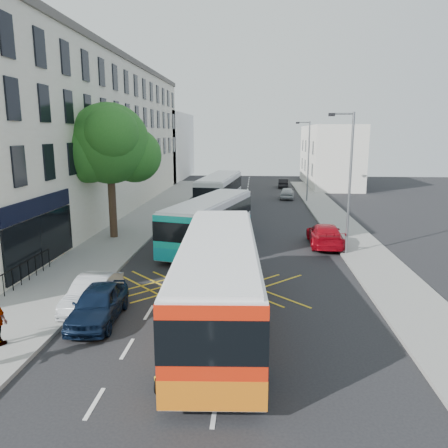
% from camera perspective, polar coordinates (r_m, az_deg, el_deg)
% --- Properties ---
extents(ground, '(120.00, 120.00, 0.00)m').
position_cam_1_polar(ground, '(14.84, -0.08, -16.39)').
color(ground, black).
rests_on(ground, ground).
extents(pavement_left, '(5.00, 70.00, 0.15)m').
position_cam_1_polar(pavement_left, '(30.40, -14.15, -1.75)').
color(pavement_left, gray).
rests_on(pavement_left, ground).
extents(pavement_right, '(3.00, 70.00, 0.15)m').
position_cam_1_polar(pavement_right, '(29.62, 16.75, -2.25)').
color(pavement_right, gray).
rests_on(pavement_right, ground).
extents(terrace_main, '(8.30, 45.00, 13.50)m').
position_cam_1_polar(terrace_main, '(40.41, -17.95, 10.88)').
color(terrace_main, beige).
rests_on(terrace_main, ground).
extents(terrace_far, '(8.00, 20.00, 10.00)m').
position_cam_1_polar(terrace_far, '(69.70, -8.42, 10.03)').
color(terrace_far, silver).
rests_on(terrace_far, ground).
extents(building_right, '(6.00, 18.00, 8.00)m').
position_cam_1_polar(building_right, '(61.94, 13.59, 8.70)').
color(building_right, silver).
rests_on(building_right, ground).
extents(street_tree, '(6.30, 5.70, 8.80)m').
position_cam_1_polar(street_tree, '(29.58, -14.80, 10.03)').
color(street_tree, '#382619').
rests_on(street_tree, pavement_left).
extents(lamp_near, '(1.45, 0.15, 8.00)m').
position_cam_1_polar(lamp_near, '(25.70, 15.94, 6.01)').
color(lamp_near, slate).
rests_on(lamp_near, pavement_right).
extents(lamp_far, '(1.45, 0.15, 8.00)m').
position_cam_1_polar(lamp_far, '(45.41, 10.84, 8.58)').
color(lamp_far, slate).
rests_on(lamp_far, pavement_right).
extents(railings, '(0.08, 5.60, 1.14)m').
position_cam_1_polar(railings, '(22.13, -25.04, -5.86)').
color(railings, black).
rests_on(railings, pavement_left).
extents(bus_near, '(3.38, 11.83, 3.29)m').
position_cam_1_polar(bus_near, '(16.13, -0.69, -7.30)').
color(bus_near, silver).
rests_on(bus_near, ground).
extents(bus_mid, '(5.05, 10.84, 2.97)m').
position_cam_1_polar(bus_mid, '(27.51, -1.90, 0.38)').
color(bus_mid, silver).
rests_on(bus_mid, ground).
extents(bus_far, '(3.67, 11.31, 3.12)m').
position_cam_1_polar(bus_far, '(41.31, -0.54, 4.34)').
color(bus_far, silver).
rests_on(bus_far, ground).
extents(motorbike, '(0.68, 2.03, 1.80)m').
position_cam_1_polar(motorbike, '(13.13, -7.42, -16.32)').
color(motorbike, black).
rests_on(motorbike, ground).
extents(parked_car_blue, '(1.81, 4.09, 1.37)m').
position_cam_1_polar(parked_car_blue, '(17.42, -16.10, -9.99)').
color(parked_car_blue, black).
rests_on(parked_car_blue, ground).
extents(parked_car_silver, '(1.47, 3.92, 1.28)m').
position_cam_1_polar(parked_car_silver, '(18.79, -16.78, -8.55)').
color(parked_car_silver, '#A9ADB1').
rests_on(parked_car_silver, ground).
extents(red_hatchback, '(2.10, 4.94, 1.42)m').
position_cam_1_polar(red_hatchback, '(28.29, 13.05, -1.37)').
color(red_hatchback, '#A70714').
rests_on(red_hatchback, ground).
extents(distant_car_grey, '(2.30, 4.39, 1.18)m').
position_cam_1_polar(distant_car_grey, '(57.08, 1.14, 5.34)').
color(distant_car_grey, '#3D4145').
rests_on(distant_car_grey, ground).
extents(distant_car_silver, '(1.86, 3.86, 1.27)m').
position_cam_1_polar(distant_car_silver, '(47.96, 8.25, 4.05)').
color(distant_car_silver, '#ACB0B4').
rests_on(distant_car_silver, ground).
extents(distant_car_dark, '(1.55, 3.70, 1.19)m').
position_cam_1_polar(distant_car_dark, '(57.81, 7.79, 5.33)').
color(distant_car_dark, black).
rests_on(distant_car_dark, ground).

